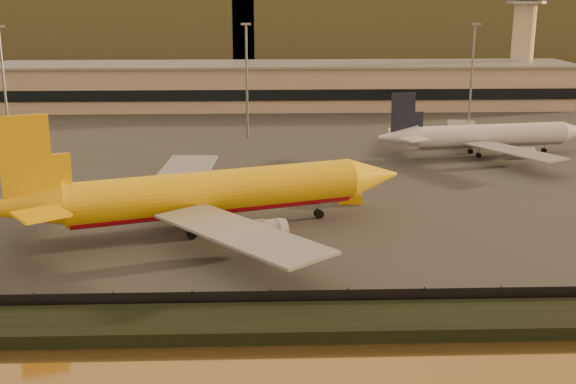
# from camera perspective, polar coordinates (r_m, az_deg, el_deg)

# --- Properties ---
(ground) EXTENTS (900.00, 900.00, 0.00)m
(ground) POSITION_cam_1_polar(r_m,az_deg,el_deg) (87.94, 2.42, -5.84)
(ground) COLOR black
(ground) RESTS_ON ground
(embankment) EXTENTS (320.00, 7.00, 1.40)m
(embankment) POSITION_cam_1_polar(r_m,az_deg,el_deg) (72.12, 3.48, -10.22)
(embankment) COLOR black
(embankment) RESTS_ON ground
(tarmac) EXTENTS (320.00, 220.00, 0.20)m
(tarmac) POSITION_cam_1_polar(r_m,az_deg,el_deg) (179.65, 0.08, 5.24)
(tarmac) COLOR #2D2D2D
(tarmac) RESTS_ON ground
(perimeter_fence) EXTENTS (300.00, 0.05, 2.20)m
(perimeter_fence) POSITION_cam_1_polar(r_m,az_deg,el_deg) (75.48, 3.19, -8.50)
(perimeter_fence) COLOR black
(perimeter_fence) RESTS_ON tarmac
(terminal_building) EXTENTS (202.00, 25.00, 12.60)m
(terminal_building) POSITION_cam_1_polar(r_m,az_deg,el_deg) (208.97, -4.26, 8.34)
(terminal_building) COLOR tan
(terminal_building) RESTS_ON tarmac
(control_tower) EXTENTS (11.20, 11.20, 35.50)m
(control_tower) POSITION_cam_1_polar(r_m,az_deg,el_deg) (226.31, 18.14, 12.10)
(control_tower) COLOR tan
(control_tower) RESTS_ON tarmac
(apron_light_masts) EXTENTS (152.20, 12.20, 25.40)m
(apron_light_masts) POSITION_cam_1_polar(r_m,az_deg,el_deg) (159.00, 5.84, 9.51)
(apron_light_masts) COLOR slate
(apron_light_masts) RESTS_ON tarmac
(dhl_cargo_jet) EXTENTS (56.98, 54.28, 17.43)m
(dhl_cargo_jet) POSITION_cam_1_polar(r_m,az_deg,el_deg) (99.06, -6.32, -0.17)
(dhl_cargo_jet) COLOR yellow
(dhl_cargo_jet) RESTS_ON tarmac
(white_narrowbody_jet) EXTENTS (45.51, 44.00, 13.08)m
(white_narrowbody_jet) POSITION_cam_1_polar(r_m,az_deg,el_deg) (151.08, 15.45, 4.27)
(white_narrowbody_jet) COLOR silver
(white_narrowbody_jet) RESTS_ON tarmac
(gse_vehicle_yellow) EXTENTS (3.75, 1.90, 1.64)m
(gse_vehicle_yellow) POSITION_cam_1_polar(r_m,az_deg,el_deg) (112.90, 4.90, -0.50)
(gse_vehicle_yellow) COLOR yellow
(gse_vehicle_yellow) RESTS_ON tarmac
(gse_vehicle_white) EXTENTS (4.27, 2.71, 1.78)m
(gse_vehicle_white) POSITION_cam_1_polar(r_m,az_deg,el_deg) (115.72, -11.24, -0.31)
(gse_vehicle_white) COLOR silver
(gse_vehicle_white) RESTS_ON tarmac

